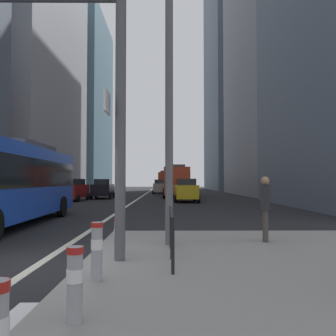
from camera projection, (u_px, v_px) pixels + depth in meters
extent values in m
plane|color=black|center=(131.00, 204.00, 27.53)|extent=(160.00, 160.00, 0.00)
cube|color=gray|center=(319.00, 272.00, 6.59)|extent=(9.00, 10.00, 0.15)
cube|color=beige|center=(140.00, 198.00, 37.52)|extent=(0.20, 80.00, 0.01)
cube|color=slate|center=(70.00, 104.00, 69.56)|extent=(13.69, 20.82, 33.36)
cube|color=gray|center=(275.00, 40.00, 46.63)|extent=(10.19, 20.72, 40.40)
cube|color=slate|center=(235.00, 60.00, 73.66)|extent=(10.40, 22.94, 53.39)
cube|color=blue|center=(5.00, 182.00, 13.79)|extent=(2.84, 11.80, 2.75)
cube|color=black|center=(5.00, 173.00, 13.80)|extent=(2.87, 11.57, 1.10)
cube|color=#4C4C51|center=(23.00, 147.00, 15.60)|extent=(1.87, 4.27, 0.30)
cylinder|color=black|center=(62.00, 207.00, 17.53)|extent=(0.33, 1.01, 1.00)
cylinder|color=black|center=(12.00, 207.00, 17.45)|extent=(0.33, 1.01, 1.00)
cube|color=red|center=(175.00, 181.00, 39.04)|extent=(2.51, 10.74, 2.75)
cube|color=black|center=(175.00, 178.00, 39.05)|extent=(2.55, 10.53, 1.10)
cube|color=#4C4C51|center=(176.00, 167.00, 37.48)|extent=(1.75, 3.87, 0.30)
cylinder|color=black|center=(165.00, 191.00, 42.42)|extent=(0.30, 1.00, 1.00)
cylinder|color=black|center=(185.00, 191.00, 42.43)|extent=(0.30, 1.00, 1.00)
cylinder|color=black|center=(164.00, 194.00, 35.55)|extent=(0.30, 1.00, 1.00)
cylinder|color=black|center=(188.00, 194.00, 35.57)|extent=(0.30, 1.00, 1.00)
cube|color=red|center=(166.00, 181.00, 60.58)|extent=(2.74, 10.93, 2.75)
cube|color=black|center=(166.00, 179.00, 60.59)|extent=(2.78, 10.71, 1.10)
cube|color=#4C4C51|center=(166.00, 172.00, 59.00)|extent=(1.84, 3.95, 0.30)
cylinder|color=black|center=(158.00, 188.00, 63.97)|extent=(0.32, 1.01, 1.00)
cylinder|color=black|center=(172.00, 188.00, 64.04)|extent=(0.32, 1.01, 1.00)
cylinder|color=black|center=(158.00, 189.00, 57.02)|extent=(0.32, 1.01, 1.00)
cylinder|color=black|center=(174.00, 189.00, 57.09)|extent=(0.32, 1.01, 1.00)
cube|color=maroon|center=(73.00, 191.00, 31.49)|extent=(1.99, 4.59, 1.10)
cube|color=black|center=(73.00, 182.00, 31.67)|extent=(1.61, 2.50, 0.52)
cylinder|color=black|center=(78.00, 198.00, 29.90)|extent=(0.25, 0.65, 0.64)
cylinder|color=black|center=(56.00, 198.00, 29.97)|extent=(0.25, 0.65, 0.64)
cylinder|color=black|center=(87.00, 196.00, 32.96)|extent=(0.25, 0.65, 0.64)
cylinder|color=black|center=(68.00, 196.00, 33.03)|extent=(0.25, 0.65, 0.64)
cube|color=#B2A899|center=(161.00, 187.00, 49.03)|extent=(1.93, 4.65, 1.10)
cube|color=black|center=(161.00, 181.00, 48.91)|extent=(1.58, 2.53, 0.52)
cylinder|color=black|center=(155.00, 191.00, 50.59)|extent=(0.24, 0.65, 0.64)
cylinder|color=black|center=(168.00, 191.00, 50.54)|extent=(0.24, 0.65, 0.64)
cylinder|color=black|center=(153.00, 192.00, 47.47)|extent=(0.24, 0.65, 0.64)
cylinder|color=black|center=(167.00, 192.00, 47.42)|extent=(0.24, 0.65, 0.64)
cube|color=gold|center=(186.00, 192.00, 29.84)|extent=(1.91, 4.12, 1.10)
cube|color=black|center=(186.00, 182.00, 29.72)|extent=(1.56, 2.24, 0.52)
cylinder|color=black|center=(174.00, 197.00, 31.16)|extent=(0.24, 0.65, 0.64)
cylinder|color=black|center=(195.00, 197.00, 31.23)|extent=(0.24, 0.65, 0.64)
cylinder|color=black|center=(176.00, 199.00, 28.40)|extent=(0.24, 0.65, 0.64)
cylinder|color=black|center=(199.00, 199.00, 28.47)|extent=(0.24, 0.65, 0.64)
cube|color=black|center=(103.00, 190.00, 35.60)|extent=(1.88, 4.29, 1.10)
cube|color=black|center=(103.00, 182.00, 35.78)|extent=(1.55, 2.33, 0.52)
cylinder|color=black|center=(110.00, 196.00, 34.17)|extent=(0.24, 0.65, 0.64)
cylinder|color=black|center=(91.00, 196.00, 34.11)|extent=(0.24, 0.65, 0.64)
cylinder|color=black|center=(114.00, 195.00, 37.05)|extent=(0.24, 0.65, 0.64)
cylinder|color=black|center=(96.00, 195.00, 36.99)|extent=(0.24, 0.65, 0.64)
cylinder|color=#515156|center=(121.00, 114.00, 7.37)|extent=(0.22, 0.22, 6.00)
cube|color=white|center=(107.00, 102.00, 7.19)|extent=(0.04, 0.60, 0.44)
cylinder|color=#56565B|center=(169.00, 88.00, 9.17)|extent=(0.20, 0.20, 8.00)
cylinder|color=#99999E|center=(75.00, 285.00, 4.08)|extent=(0.18, 0.18, 0.86)
cylinder|color=white|center=(75.00, 275.00, 4.08)|extent=(0.19, 0.19, 0.15)
cylinder|color=#B21E19|center=(75.00, 250.00, 4.09)|extent=(0.20, 0.20, 0.08)
cylinder|color=#99999E|center=(97.00, 251.00, 5.80)|extent=(0.18, 0.18, 0.94)
cylinder|color=white|center=(97.00, 244.00, 5.80)|extent=(0.19, 0.19, 0.17)
cylinder|color=#B21E19|center=(97.00, 225.00, 5.81)|extent=(0.20, 0.20, 0.08)
cylinder|color=#99999E|center=(118.00, 236.00, 7.84)|extent=(0.18, 0.18, 0.79)
cylinder|color=white|center=(118.00, 232.00, 7.84)|extent=(0.19, 0.19, 0.14)
cylinder|color=#B21E19|center=(118.00, 220.00, 7.85)|extent=(0.20, 0.20, 0.08)
cylinder|color=black|center=(173.00, 247.00, 6.19)|extent=(0.06, 0.06, 0.95)
cylinder|color=black|center=(172.00, 236.00, 7.38)|extent=(0.06, 0.06, 0.95)
cylinder|color=black|center=(171.00, 228.00, 8.57)|extent=(0.06, 0.06, 0.95)
cylinder|color=black|center=(170.00, 223.00, 9.75)|extent=(0.06, 0.06, 0.95)
cylinder|color=black|center=(171.00, 211.00, 7.99)|extent=(0.06, 3.57, 0.06)
cylinder|color=#423D38|center=(265.00, 225.00, 9.57)|extent=(0.15, 0.15, 0.84)
cylinder|color=#423D38|center=(265.00, 226.00, 9.41)|extent=(0.15, 0.15, 0.84)
cube|color=#232328|center=(265.00, 198.00, 9.52)|extent=(0.33, 0.43, 0.65)
sphere|color=#9E7556|center=(265.00, 181.00, 9.53)|extent=(0.23, 0.23, 0.23)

